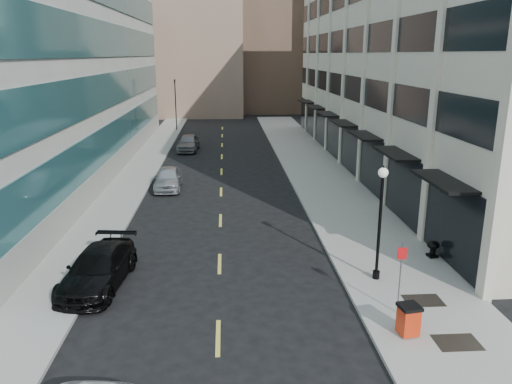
{
  "coord_description": "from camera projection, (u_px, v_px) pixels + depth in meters",
  "views": [
    {
      "loc": [
        0.35,
        -12.55,
        9.0
      ],
      "look_at": [
        1.82,
        11.2,
        2.39
      ],
      "focal_mm": 35.0,
      "sensor_mm": 36.0,
      "label": 1
    }
  ],
  "objects": [
    {
      "name": "ground",
      "position": [
        217.0,
        375.0,
        14.46
      ],
      "size": [
        160.0,
        160.0,
        0.0
      ],
      "primitive_type": "plane",
      "color": "black",
      "rests_on": "ground"
    },
    {
      "name": "sidewalk_right",
      "position": [
        331.0,
        189.0,
        34.12
      ],
      "size": [
        5.0,
        80.0,
        0.15
      ],
      "primitive_type": "cube",
      "color": "gray",
      "rests_on": "ground"
    },
    {
      "name": "car_black_pickup",
      "position": [
        98.0,
        268.0,
        19.86
      ],
      "size": [
        2.65,
        5.36,
        1.5
      ],
      "primitive_type": "imported",
      "rotation": [
        0.0,
        0.0,
        -0.11
      ],
      "color": "black",
      "rests_on": "ground"
    },
    {
      "name": "skyline_stone",
      "position": [
        339.0,
        47.0,
        76.34
      ],
      "size": [
        10.0,
        14.0,
        20.0
      ],
      "primitive_type": "cube",
      "color": "beige",
      "rests_on": "ground"
    },
    {
      "name": "trash_bin",
      "position": [
        408.0,
        319.0,
        16.14
      ],
      "size": [
        0.75,
        0.79,
        1.06
      ],
      "rotation": [
        0.0,
        0.0,
        0.17
      ],
      "color": "red",
      "rests_on": "sidewalk_right"
    },
    {
      "name": "car_silver_sedan",
      "position": [
        168.0,
        178.0,
        34.24
      ],
      "size": [
        1.92,
        4.48,
        1.51
      ],
      "primitive_type": "imported",
      "rotation": [
        0.0,
        0.0,
        0.03
      ],
      "color": "#9EA3A7",
      "rests_on": "ground"
    },
    {
      "name": "sidewalk_left",
      "position": [
        124.0,
        192.0,
        33.29
      ],
      "size": [
        3.0,
        80.0,
        0.15
      ],
      "primitive_type": "cube",
      "color": "gray",
      "rests_on": "ground"
    },
    {
      "name": "skyline_tan_near",
      "position": [
        195.0,
        20.0,
        75.88
      ],
      "size": [
        14.0,
        18.0,
        28.0
      ],
      "primitive_type": "cube",
      "color": "#876C58",
      "rests_on": "ground"
    },
    {
      "name": "grate_far",
      "position": [
        423.0,
        300.0,
        18.53
      ],
      "size": [
        1.4,
        1.0,
        0.01
      ],
      "primitive_type": "cube",
      "color": "black",
      "rests_on": "sidewalk_right"
    },
    {
      "name": "lamppost",
      "position": [
        380.0,
        213.0,
        19.63
      ],
      "size": [
        0.39,
        0.39,
        4.74
      ],
      "color": "black",
      "rests_on": "sidewalk_right"
    },
    {
      "name": "sign_post",
      "position": [
        401.0,
        269.0,
        17.23
      ],
      "size": [
        0.31,
        0.08,
        2.64
      ],
      "rotation": [
        0.0,
        0.0,
        -0.1
      ],
      "color": "slate",
      "rests_on": "sidewalk_right"
    },
    {
      "name": "skyline_brown",
      "position": [
        271.0,
        2.0,
        79.64
      ],
      "size": [
        12.0,
        16.0,
        34.0
      ],
      "primitive_type": "cube",
      "color": "brown",
      "rests_on": "ground"
    },
    {
      "name": "road_centerline",
      "position": [
        221.0,
        205.0,
        30.81
      ],
      "size": [
        0.15,
        68.2,
        0.01
      ],
      "color": "#D8CC4C",
      "rests_on": "ground"
    },
    {
      "name": "skyline_tan_far",
      "position": [
        140.0,
        42.0,
        85.7
      ],
      "size": [
        12.0,
        14.0,
        22.0
      ],
      "primitive_type": "cube",
      "color": "#876C58",
      "rests_on": "ground"
    },
    {
      "name": "urn_planter",
      "position": [
        433.0,
        247.0,
        22.4
      ],
      "size": [
        0.55,
        0.55,
        0.76
      ],
      "rotation": [
        0.0,
        0.0,
        0.12
      ],
      "color": "black",
      "rests_on": "sidewalk_right"
    },
    {
      "name": "building_right",
      "position": [
        436.0,
        54.0,
        39.03
      ],
      "size": [
        15.3,
        46.5,
        18.25
      ],
      "color": "beige",
      "rests_on": "ground"
    },
    {
      "name": "car_grey_sedan",
      "position": [
        188.0,
        143.0,
        47.72
      ],
      "size": [
        2.11,
        4.72,
        1.58
      ],
      "primitive_type": "imported",
      "rotation": [
        0.0,
        0.0,
        -0.05
      ],
      "color": "slate",
      "rests_on": "ground"
    },
    {
      "name": "building_left",
      "position": [
        3.0,
        40.0,
        36.8
      ],
      "size": [
        16.14,
        46.0,
        20.0
      ],
      "color": "silver",
      "rests_on": "ground"
    },
    {
      "name": "traffic_signal",
      "position": [
        175.0,
        83.0,
        58.77
      ],
      "size": [
        0.66,
        0.66,
        6.98
      ],
      "color": "black",
      "rests_on": "ground"
    },
    {
      "name": "grate_mid",
      "position": [
        457.0,
        342.0,
        15.83
      ],
      "size": [
        1.4,
        1.0,
        0.01
      ],
      "primitive_type": "cube",
      "color": "black",
      "rests_on": "sidewalk_right"
    }
  ]
}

